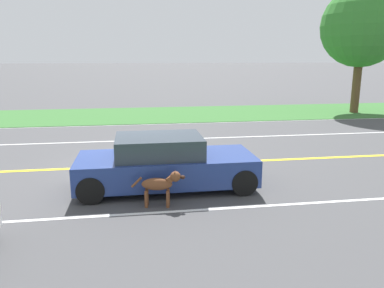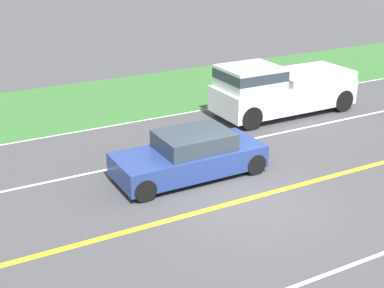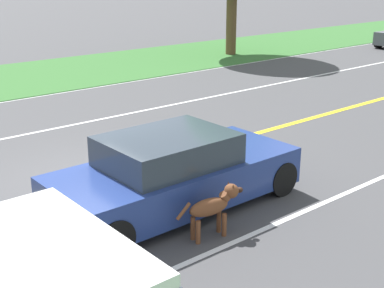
% 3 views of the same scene
% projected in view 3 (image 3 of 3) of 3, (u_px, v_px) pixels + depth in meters
% --- Properties ---
extents(ground_plane, '(400.00, 400.00, 0.00)m').
position_uv_depth(ground_plane, '(87.00, 180.00, 10.11)').
color(ground_plane, '#424244').
extents(centre_divider_line, '(0.18, 160.00, 0.01)m').
position_uv_depth(centre_divider_line, '(87.00, 180.00, 10.11)').
color(centre_divider_line, yellow).
rests_on(centre_divider_line, ground).
extents(lane_dash_same_dir, '(0.10, 160.00, 0.01)m').
position_uv_depth(lane_dash_same_dir, '(210.00, 253.00, 7.56)').
color(lane_dash_same_dir, white).
rests_on(lane_dash_same_dir, ground).
extents(lane_dash_oncoming, '(0.10, 160.00, 0.01)m').
position_uv_depth(lane_dash_oncoming, '(14.00, 137.00, 12.66)').
color(lane_dash_oncoming, white).
rests_on(lane_dash_oncoming, ground).
extents(ego_car, '(1.80, 4.25, 1.30)m').
position_uv_depth(ego_car, '(174.00, 173.00, 8.81)').
color(ego_car, navy).
rests_on(ego_car, ground).
extents(dog, '(0.34, 1.15, 0.80)m').
position_uv_depth(dog, '(214.00, 206.00, 7.88)').
color(dog, brown).
rests_on(dog, ground).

